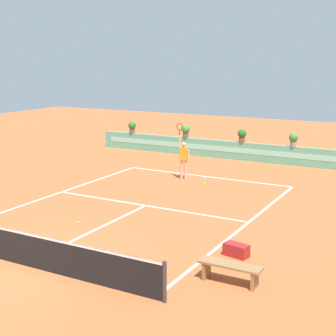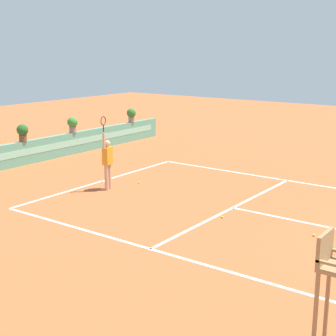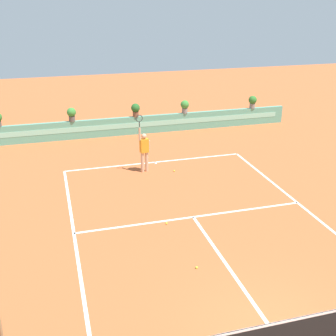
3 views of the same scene
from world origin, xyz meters
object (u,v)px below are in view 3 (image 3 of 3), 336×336
tennis_player (144,149)px  potted_plant_right (185,106)px  tennis_ball_by_sideline (167,223)px  potted_plant_far_right (253,101)px  potted_plant_left (71,114)px  tennis_ball_mid_court (174,171)px  tennis_ball_near_baseline (197,268)px  potted_plant_centre (136,109)px

tennis_player → potted_plant_right: (3.58, 5.46, 0.36)m
tennis_ball_by_sideline → potted_plant_far_right: 13.10m
potted_plant_far_right → potted_plant_left: bearing=180.0°
tennis_player → potted_plant_right: 6.54m
tennis_ball_mid_court → potted_plant_left: (-3.91, 5.82, 1.38)m
tennis_player → tennis_ball_near_baseline: size_ratio=38.01×
tennis_ball_near_baseline → potted_plant_centre: size_ratio=0.09×
potted_plant_far_right → tennis_player: bearing=-144.8°
potted_plant_left → potted_plant_centre: size_ratio=1.00×
tennis_ball_mid_court → potted_plant_centre: potted_plant_centre is taller
tennis_ball_mid_court → potted_plant_far_right: (6.50, 5.82, 1.38)m
tennis_ball_near_baseline → tennis_ball_mid_court: (1.43, 7.08, 0.00)m
tennis_ball_mid_court → potted_plant_right: (2.33, 5.82, 1.38)m
tennis_ball_near_baseline → tennis_ball_mid_court: bearing=78.6°
potted_plant_right → potted_plant_centre: size_ratio=1.00×
potted_plant_centre → tennis_ball_by_sideline: bearing=-96.1°
potted_plant_far_right → potted_plant_centre: 6.99m
tennis_ball_near_baseline → tennis_ball_mid_court: same height
tennis_ball_near_baseline → tennis_ball_by_sideline: (-0.14, 2.68, 0.00)m
tennis_ball_mid_court → potted_plant_centre: (-0.49, 5.82, 1.38)m
tennis_player → tennis_ball_near_baseline: (-0.18, -7.44, -1.02)m
tennis_ball_near_baseline → potted_plant_left: potted_plant_left is taller
tennis_player → potted_plant_right: tennis_player is taller
tennis_ball_near_baseline → potted_plant_far_right: (7.93, 12.90, 1.38)m
tennis_ball_mid_court → potted_plant_left: 7.15m
tennis_ball_near_baseline → potted_plant_centre: bearing=85.8°
tennis_ball_near_baseline → potted_plant_centre: 13.01m
tennis_ball_near_baseline → tennis_player: bearing=88.6°
tennis_ball_near_baseline → potted_plant_far_right: potted_plant_far_right is taller
potted_plant_far_right → tennis_ball_near_baseline: bearing=-121.6°
tennis_ball_mid_court → potted_plant_right: bearing=68.2°
potted_plant_centre → potted_plant_left: bearing=180.0°
potted_plant_left → tennis_ball_mid_court: bearing=-56.1°
tennis_player → tennis_ball_mid_court: bearing=-16.2°
tennis_ball_mid_court → tennis_ball_by_sideline: same height
potted_plant_left → potted_plant_far_right: bearing=0.0°
tennis_ball_by_sideline → potted_plant_centre: (1.08, 10.22, 1.38)m
tennis_player → tennis_ball_mid_court: tennis_player is taller
tennis_player → tennis_ball_near_baseline: bearing=-91.4°
tennis_ball_by_sideline → potted_plant_far_right: (8.07, 10.22, 1.38)m
potted_plant_far_right → potted_plant_centre: size_ratio=1.00×
tennis_player → tennis_ball_by_sideline: 4.88m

